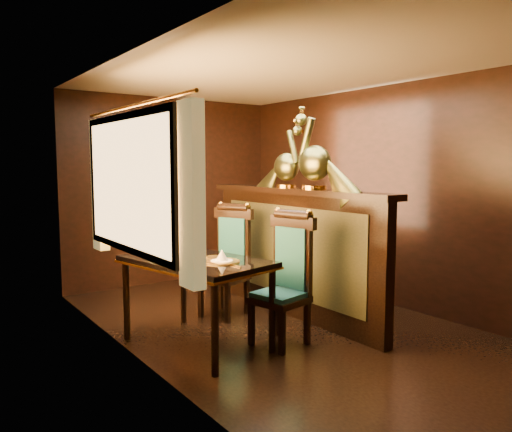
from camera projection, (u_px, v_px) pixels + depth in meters
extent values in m
plane|color=black|center=(287.00, 328.00, 4.94)|extent=(5.00, 5.00, 0.00)
cube|color=black|center=(172.00, 191.00, 6.83)|extent=(3.00, 0.04, 2.50)
cube|color=black|center=(140.00, 210.00, 3.94)|extent=(0.04, 5.00, 2.50)
cube|color=black|center=(390.00, 196.00, 5.67)|extent=(0.04, 5.00, 2.50)
cube|color=beige|center=(288.00, 69.00, 4.68)|extent=(3.00, 5.00, 0.04)
cube|color=#FFC672|center=(126.00, 184.00, 4.16)|extent=(0.01, 1.70, 1.05)
cube|color=yellow|center=(191.00, 195.00, 3.44)|extent=(0.10, 0.22, 1.30)
cube|color=yellow|center=(100.00, 185.00, 5.01)|extent=(0.10, 0.22, 1.30)
cylinder|color=gold|center=(133.00, 106.00, 4.14)|extent=(0.03, 2.20, 0.03)
cube|color=black|center=(293.00, 255.00, 5.30)|extent=(0.12, 2.60, 1.30)
cube|color=#363518|center=(288.00, 251.00, 5.26)|extent=(0.02, 2.20, 0.95)
cube|color=black|center=(293.00, 191.00, 5.23)|extent=(0.26, 2.70, 0.06)
cube|color=black|center=(196.00, 261.00, 4.38)|extent=(1.04, 1.45, 0.04)
cube|color=gold|center=(196.00, 264.00, 4.38)|extent=(1.07, 1.47, 0.02)
cylinder|color=black|center=(215.00, 330.00, 3.77)|extent=(0.06, 0.06, 0.73)
cylinder|color=black|center=(272.00, 311.00, 4.26)|extent=(0.06, 0.06, 0.73)
cylinder|color=black|center=(126.00, 301.00, 4.58)|extent=(0.06, 0.06, 0.73)
cylinder|color=black|center=(183.00, 288.00, 5.06)|extent=(0.06, 0.06, 0.73)
cylinder|color=#B79422|center=(222.00, 261.00, 4.22)|extent=(0.30, 0.30, 0.01)
cone|color=silver|center=(222.00, 255.00, 4.22)|extent=(0.11, 0.11, 0.10)
cylinder|color=#B79422|center=(177.00, 252.00, 4.65)|extent=(0.30, 0.30, 0.01)
cone|color=silver|center=(176.00, 247.00, 4.65)|extent=(0.11, 0.11, 0.10)
cylinder|color=silver|center=(174.00, 260.00, 4.14)|extent=(0.03, 0.03, 0.06)
cylinder|color=silver|center=(168.00, 259.00, 4.18)|extent=(0.03, 0.03, 0.06)
cube|color=black|center=(279.00, 300.00, 4.44)|extent=(0.51, 0.51, 0.06)
cube|color=#135257|center=(279.00, 295.00, 4.44)|extent=(0.46, 0.46, 0.05)
cube|color=#135257|center=(293.00, 257.00, 4.54)|extent=(0.10, 0.34, 0.55)
cube|color=black|center=(282.00, 333.00, 4.21)|extent=(0.05, 0.05, 0.38)
cube|color=black|center=(307.00, 323.00, 4.47)|extent=(0.05, 0.05, 0.38)
cube|color=black|center=(251.00, 324.00, 4.45)|extent=(0.05, 0.05, 0.38)
cube|color=black|center=(277.00, 315.00, 4.71)|extent=(0.05, 0.05, 0.38)
sphere|color=gold|center=(309.00, 213.00, 4.38)|extent=(0.07, 0.07, 0.07)
sphere|color=gold|center=(278.00, 211.00, 4.62)|extent=(0.07, 0.07, 0.07)
cube|color=black|center=(224.00, 278.00, 5.30)|extent=(0.55, 0.55, 0.06)
cube|color=#135257|center=(224.00, 274.00, 5.29)|extent=(0.50, 0.50, 0.05)
cube|color=#135257|center=(234.00, 243.00, 5.42)|extent=(0.15, 0.32, 0.55)
cube|color=black|center=(228.00, 304.00, 5.08)|extent=(0.05, 0.05, 0.38)
cube|color=black|center=(247.00, 297.00, 5.37)|extent=(0.05, 0.05, 0.38)
cube|color=black|center=(201.00, 299.00, 5.27)|extent=(0.05, 0.05, 0.38)
cube|color=black|center=(221.00, 292.00, 5.56)|extent=(0.05, 0.05, 0.38)
sphere|color=gold|center=(247.00, 206.00, 5.28)|extent=(0.06, 0.06, 0.06)
sphere|color=gold|center=(220.00, 204.00, 5.47)|extent=(0.06, 0.06, 0.06)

